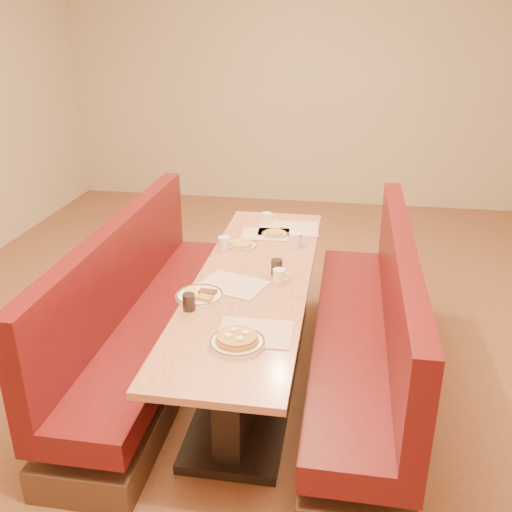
% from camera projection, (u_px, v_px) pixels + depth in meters
% --- Properties ---
extents(ground, '(8.00, 8.00, 0.00)m').
position_uv_depth(ground, '(254.00, 378.00, 3.84)').
color(ground, '#9E6647').
rests_on(ground, ground).
extents(room_envelope, '(6.04, 8.04, 2.82)m').
position_uv_depth(room_envelope, '(253.00, 80.00, 3.09)').
color(room_envelope, beige).
rests_on(room_envelope, ground).
extents(diner_table, '(0.70, 2.50, 0.75)m').
position_uv_depth(diner_table, '(253.00, 329.00, 3.70)').
color(diner_table, black).
rests_on(diner_table, ground).
extents(booth_left, '(0.55, 2.50, 1.05)m').
position_uv_depth(booth_left, '(146.00, 322.00, 3.81)').
color(booth_left, '#4C3326').
rests_on(booth_left, ground).
extents(booth_right, '(0.55, 2.50, 1.05)m').
position_uv_depth(booth_right, '(368.00, 341.00, 3.59)').
color(booth_right, '#4C3326').
rests_on(booth_right, ground).
extents(placemat_near_left, '(0.45, 0.39, 0.00)m').
position_uv_depth(placemat_near_left, '(233.00, 284.00, 3.45)').
color(placemat_near_left, beige).
rests_on(placemat_near_left, diner_table).
extents(placemat_near_right, '(0.39, 0.29, 0.00)m').
position_uv_depth(placemat_near_right, '(255.00, 332.00, 2.93)').
color(placemat_near_right, beige).
rests_on(placemat_near_right, diner_table).
extents(placemat_far_left, '(0.37, 0.29, 0.00)m').
position_uv_depth(placemat_far_left, '(266.00, 234.00, 4.23)').
color(placemat_far_left, beige).
rests_on(placemat_far_left, diner_table).
extents(placemat_far_right, '(0.47, 0.37, 0.00)m').
position_uv_depth(placemat_far_right, '(288.00, 228.00, 4.35)').
color(placemat_far_right, beige).
rests_on(placemat_far_right, diner_table).
extents(pancake_plate, '(0.29, 0.29, 0.06)m').
position_uv_depth(pancake_plate, '(237.00, 340.00, 2.82)').
color(pancake_plate, white).
rests_on(pancake_plate, diner_table).
extents(eggs_plate, '(0.28, 0.28, 0.06)m').
position_uv_depth(eggs_plate, '(199.00, 295.00, 3.29)').
color(eggs_plate, white).
rests_on(eggs_plate, diner_table).
extents(extra_plate_mid, '(0.19, 0.19, 0.04)m').
position_uv_depth(extra_plate_mid, '(275.00, 233.00, 4.22)').
color(extra_plate_mid, white).
rests_on(extra_plate_mid, diner_table).
extents(extra_plate_far, '(0.23, 0.23, 0.05)m').
position_uv_depth(extra_plate_far, '(241.00, 245.00, 4.00)').
color(extra_plate_far, white).
rests_on(extra_plate_far, diner_table).
extents(coffee_mug_a, '(0.11, 0.08, 0.08)m').
position_uv_depth(coffee_mug_a, '(280.00, 275.00, 3.47)').
color(coffee_mug_a, white).
rests_on(coffee_mug_a, diner_table).
extents(coffee_mug_b, '(0.11, 0.08, 0.09)m').
position_uv_depth(coffee_mug_b, '(224.00, 243.00, 3.96)').
color(coffee_mug_b, white).
rests_on(coffee_mug_b, diner_table).
extents(coffee_mug_c, '(0.13, 0.09, 0.10)m').
position_uv_depth(coffee_mug_c, '(296.00, 239.00, 4.00)').
color(coffee_mug_c, white).
rests_on(coffee_mug_c, diner_table).
extents(coffee_mug_d, '(0.11, 0.08, 0.08)m').
position_uv_depth(coffee_mug_d, '(267.00, 218.00, 4.45)').
color(coffee_mug_d, white).
rests_on(coffee_mug_d, diner_table).
extents(soda_tumbler_near, '(0.07, 0.07, 0.10)m').
position_uv_depth(soda_tumbler_near, '(189.00, 302.00, 3.14)').
color(soda_tumbler_near, black).
rests_on(soda_tumbler_near, diner_table).
extents(soda_tumbler_mid, '(0.07, 0.07, 0.10)m').
position_uv_depth(soda_tumbler_mid, '(277.00, 267.00, 3.57)').
color(soda_tumbler_mid, black).
rests_on(soda_tumbler_mid, diner_table).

